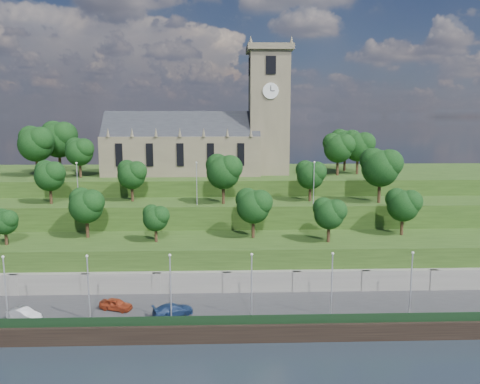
{
  "coord_description": "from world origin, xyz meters",
  "views": [
    {
      "loc": [
        4.7,
        -52.68,
        26.85
      ],
      "look_at": [
        7.49,
        30.0,
        13.56
      ],
      "focal_mm": 35.0,
      "sensor_mm": 36.0,
      "label": 1
    }
  ],
  "objects_px": {
    "car_left": "(116,304)",
    "car_middle": "(24,314)",
    "car_right": "(173,310)",
    "church": "(205,138)"
  },
  "relations": [
    {
      "from": "car_left",
      "to": "car_middle",
      "type": "height_order",
      "value": "car_left"
    },
    {
      "from": "car_right",
      "to": "car_middle",
      "type": "bearing_deg",
      "value": 68.96
    },
    {
      "from": "car_middle",
      "to": "church",
      "type": "bearing_deg",
      "value": -2.33
    },
    {
      "from": "church",
      "to": "car_left",
      "type": "bearing_deg",
      "value": -104.32
    },
    {
      "from": "church",
      "to": "car_middle",
      "type": "bearing_deg",
      "value": -115.95
    },
    {
      "from": "car_middle",
      "to": "car_right",
      "type": "relative_size",
      "value": 0.87
    },
    {
      "from": "car_left",
      "to": "car_middle",
      "type": "relative_size",
      "value": 0.97
    },
    {
      "from": "car_left",
      "to": "car_middle",
      "type": "distance_m",
      "value": 11.03
    },
    {
      "from": "church",
      "to": "car_left",
      "type": "distance_m",
      "value": 46.13
    },
    {
      "from": "church",
      "to": "car_right",
      "type": "distance_m",
      "value": 46.83
    }
  ]
}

